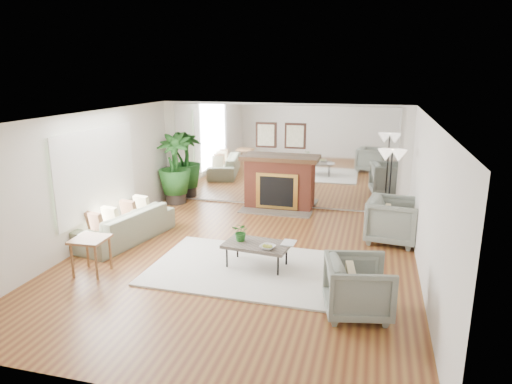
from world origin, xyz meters
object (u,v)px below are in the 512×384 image
(fireplace, at_px, (278,182))
(coffee_table, at_px, (257,245))
(sofa, at_px, (125,225))
(armchair_back, at_px, (393,220))
(armchair_front, at_px, (358,287))
(floor_lamp, at_px, (392,162))
(potted_ficus, at_px, (175,166))
(side_table, at_px, (90,244))

(fireplace, height_order, coffee_table, fireplace)
(sofa, bearing_deg, coffee_table, 89.64)
(armchair_back, bearing_deg, sofa, 111.85)
(armchair_front, height_order, floor_lamp, floor_lamp)
(fireplace, relative_size, armchair_back, 2.14)
(coffee_table, relative_size, armchair_front, 1.31)
(armchair_back, relative_size, potted_ficus, 0.55)
(coffee_table, height_order, floor_lamp, floor_lamp)
(sofa, xyz_separation_m, armchair_front, (4.53, -1.74, 0.09))
(armchair_back, xyz_separation_m, side_table, (-4.78, -2.74, 0.08))
(side_table, xyz_separation_m, potted_ficus, (-0.42, 4.18, 0.42))
(coffee_table, relative_size, floor_lamp, 0.66)
(sofa, xyz_separation_m, side_table, (0.27, -1.51, 0.20))
(fireplace, bearing_deg, coffee_table, -83.92)
(armchair_front, distance_m, floor_lamp, 3.68)
(floor_lamp, bearing_deg, armchair_back, -80.46)
(coffee_table, bearing_deg, armchair_back, 39.42)
(fireplace, height_order, armchair_back, fireplace)
(side_table, bearing_deg, floor_lamp, 34.85)
(coffee_table, height_order, potted_ficus, potted_ficus)
(armchair_back, height_order, side_table, armchair_back)
(armchair_back, bearing_deg, armchair_front, 178.21)
(sofa, bearing_deg, fireplace, 151.02)
(coffee_table, height_order, side_table, side_table)
(coffee_table, distance_m, potted_ficus, 4.46)
(coffee_table, distance_m, side_table, 2.71)
(fireplace, xyz_separation_m, floor_lamp, (2.51, -1.07, 0.81))
(armchair_back, xyz_separation_m, floor_lamp, (-0.09, 0.53, 1.04))
(fireplace, distance_m, sofa, 3.76)
(armchair_back, distance_m, armchair_front, 3.01)
(coffee_table, height_order, armchair_front, armchair_front)
(coffee_table, xyz_separation_m, armchair_front, (1.71, -1.13, -0.00))
(fireplace, bearing_deg, floor_lamp, -23.15)
(sofa, bearing_deg, floor_lamp, 121.40)
(armchair_front, bearing_deg, side_table, 75.06)
(coffee_table, relative_size, armchair_back, 1.19)
(armchair_front, xyz_separation_m, potted_ficus, (-4.68, 4.41, 0.54))
(armchair_back, height_order, armchair_front, armchair_back)
(side_table, distance_m, floor_lamp, 5.80)
(coffee_table, distance_m, armchair_back, 2.89)
(fireplace, relative_size, armchair_front, 2.36)
(coffee_table, bearing_deg, floor_lamp, 47.87)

